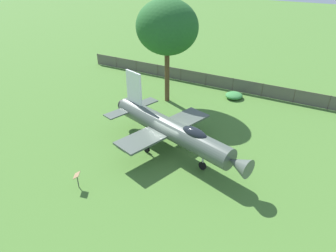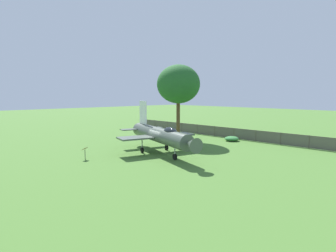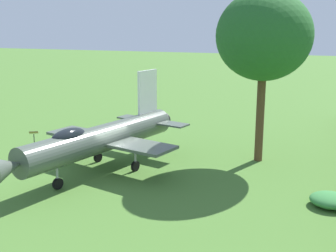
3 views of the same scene
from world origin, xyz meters
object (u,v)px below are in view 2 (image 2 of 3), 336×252
Objects in this scene: display_jet at (161,135)px; shrub_near_fence at (232,139)px; info_plaque at (85,150)px; shade_tree at (178,84)px.

shrub_near_fence is at bearing 103.14° from display_jet.
shrub_near_fence is 1.69× the size of info_plaque.
info_plaque is at bearing 168.84° from shrub_near_fence.
display_jet is at bearing -26.08° from info_plaque.
shrub_near_fence is (4.25, -5.94, -7.28)m from shade_tree.
display_jet is 1.27× the size of shade_tree.
display_jet is 12.56m from shrub_near_fence.
display_jet is 11.33m from shade_tree.
shrub_near_fence is at bearing -11.16° from info_plaque.
display_jet is 7.70m from info_plaque.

